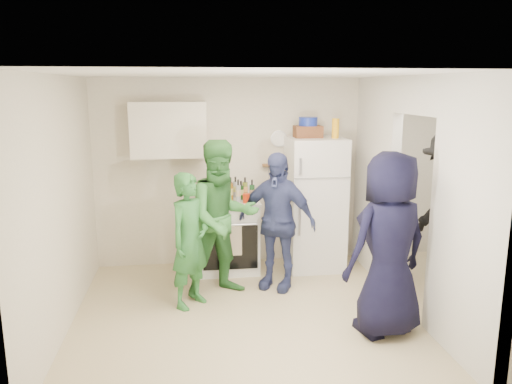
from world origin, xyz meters
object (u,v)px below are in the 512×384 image
at_px(wicker_basket, 308,132).
at_px(yellow_cup_stack_top, 335,128).
at_px(fridge, 315,204).
at_px(person_navy, 389,245).
at_px(person_denim, 276,221).
at_px(person_green_center, 223,219).
at_px(person_nook, 450,216).
at_px(stove, 228,235).
at_px(person_green_left, 190,240).
at_px(blue_bowl, 308,121).

xyz_separation_m(wicker_basket, yellow_cup_stack_top, (0.32, -0.15, 0.05)).
bearing_deg(fridge, person_navy, -82.81).
relative_size(person_denim, person_navy, 0.91).
height_order(person_green_center, person_denim, person_green_center).
relative_size(wicker_basket, person_nook, 0.18).
xyz_separation_m(stove, person_nook, (2.40, -1.22, 0.49)).
relative_size(wicker_basket, person_navy, 0.19).
bearing_deg(stove, person_nook, -26.99).
xyz_separation_m(person_green_left, person_navy, (1.89, -0.89, 0.16)).
distance_m(stove, yellow_cup_stack_top, 1.96).
xyz_separation_m(stove, yellow_cup_stack_top, (1.37, -0.13, 1.39)).
relative_size(blue_bowl, person_green_left, 0.16).
distance_m(blue_bowl, person_nook, 2.08).
relative_size(yellow_cup_stack_top, person_green_left, 0.17).
bearing_deg(fridge, person_green_center, -149.86).
bearing_deg(person_green_left, wicker_basket, -12.36).
bearing_deg(fridge, yellow_cup_stack_top, -24.44).
relative_size(wicker_basket, blue_bowl, 1.46).
height_order(yellow_cup_stack_top, person_nook, yellow_cup_stack_top).
relative_size(stove, person_green_center, 0.53).
bearing_deg(person_green_center, fridge, 11.86).
bearing_deg(person_green_left, person_navy, -72.14).
xyz_separation_m(wicker_basket, person_green_center, (-1.17, -0.79, -0.91)).
height_order(blue_bowl, person_green_left, blue_bowl).
distance_m(person_green_center, person_navy, 1.91).
relative_size(yellow_cup_stack_top, person_green_center, 0.14).
relative_size(yellow_cup_stack_top, person_nook, 0.13).
bearing_deg(stove, person_green_center, -98.89).
bearing_deg(person_nook, yellow_cup_stack_top, -136.42).
relative_size(person_green_left, person_nook, 0.77).
bearing_deg(wicker_basket, person_navy, -80.12).
height_order(stove, person_green_left, person_green_left).
bearing_deg(fridge, wicker_basket, 153.43).
relative_size(wicker_basket, person_denim, 0.21).
xyz_separation_m(blue_bowl, person_denim, (-0.53, -0.68, -1.12)).
distance_m(stove, person_green_center, 0.89).
distance_m(person_green_left, person_nook, 2.91).
distance_m(stove, wicker_basket, 1.70).
xyz_separation_m(person_green_center, person_navy, (1.51, -1.17, -0.00)).
bearing_deg(yellow_cup_stack_top, person_nook, -46.69).
relative_size(stove, blue_bowl, 3.96).
xyz_separation_m(wicker_basket, blue_bowl, (0.00, 0.00, 0.13)).
xyz_separation_m(yellow_cup_stack_top, person_nook, (1.03, -1.09, -0.90)).
relative_size(wicker_basket, yellow_cup_stack_top, 1.40).
bearing_deg(person_green_left, stove, 17.66).
distance_m(wicker_basket, person_green_center, 1.68).
bearing_deg(person_navy, person_nook, -161.89).
height_order(person_green_center, person_navy, person_green_center).
height_order(stove, wicker_basket, wicker_basket).
bearing_deg(yellow_cup_stack_top, stove, 174.57).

